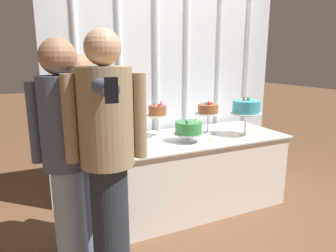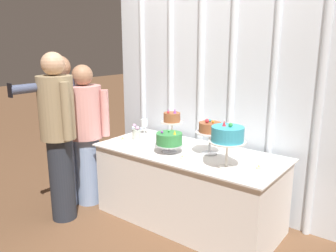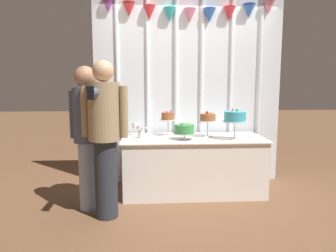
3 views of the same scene
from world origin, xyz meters
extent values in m
plane|color=brown|center=(0.00, 0.00, 0.00)|extent=(24.00, 24.00, 0.00)
cube|color=silver|center=(0.00, 0.61, 1.44)|extent=(2.67, 0.04, 2.87)
cylinder|color=silver|center=(-1.01, 0.59, 1.44)|extent=(0.06, 0.06, 2.87)
cylinder|color=silver|center=(-0.59, 0.59, 1.44)|extent=(0.06, 0.06, 2.87)
cylinder|color=silver|center=(-0.18, 0.59, 1.44)|extent=(0.07, 0.07, 2.87)
cylinder|color=silver|center=(0.18, 0.59, 1.44)|extent=(0.07, 0.07, 2.87)
cylinder|color=silver|center=(0.61, 0.59, 1.44)|extent=(0.06, 0.06, 2.87)
cylinder|color=silver|center=(1.02, 0.59, 1.44)|extent=(0.07, 0.07, 2.87)
cube|color=white|center=(0.00, 0.10, 0.36)|extent=(1.79, 0.77, 0.72)
cube|color=white|center=(0.00, 0.10, 0.73)|extent=(1.84, 0.82, 0.01)
cylinder|color=silver|center=(-0.32, 0.26, 0.74)|extent=(0.18, 0.18, 0.01)
cylinder|color=silver|center=(-0.32, 0.26, 0.85)|extent=(0.02, 0.02, 0.20)
cylinder|color=silver|center=(-0.32, 0.26, 0.95)|extent=(0.23, 0.23, 0.01)
cylinder|color=#995633|center=(-0.32, 0.26, 1.00)|extent=(0.17, 0.17, 0.10)
cone|color=purple|center=(-0.28, 0.25, 1.07)|extent=(0.03, 0.03, 0.05)
cone|color=yellow|center=(-0.31, 0.29, 1.06)|extent=(0.02, 0.02, 0.03)
cone|color=purple|center=(-0.36, 0.24, 1.07)|extent=(0.03, 0.03, 0.04)
sphere|color=#DB333D|center=(-0.32, 0.20, 1.06)|extent=(0.02, 0.02, 0.02)
cylinder|color=#B2B2B7|center=(-0.13, -0.04, 0.74)|extent=(0.14, 0.14, 0.01)
cylinder|color=#B2B2B7|center=(-0.13, -0.04, 0.78)|extent=(0.02, 0.02, 0.06)
cylinder|color=#B2B2B7|center=(-0.13, -0.04, 0.81)|extent=(0.28, 0.28, 0.01)
cylinder|color=#388E47|center=(-0.13, -0.04, 0.87)|extent=(0.25, 0.25, 0.11)
cone|color=yellow|center=(-0.06, -0.05, 0.95)|extent=(0.03, 0.03, 0.04)
sphere|color=green|center=(-0.15, -0.02, 0.94)|extent=(0.02, 0.02, 0.02)
sphere|color=purple|center=(-0.18, -0.09, 0.94)|extent=(0.03, 0.03, 0.03)
cylinder|color=silver|center=(0.20, 0.15, 0.74)|extent=(0.15, 0.15, 0.01)
cylinder|color=silver|center=(0.20, 0.15, 0.84)|extent=(0.02, 0.02, 0.19)
cylinder|color=silver|center=(0.20, 0.15, 0.95)|extent=(0.27, 0.27, 0.01)
cylinder|color=#995633|center=(0.20, 0.15, 1.00)|extent=(0.21, 0.21, 0.09)
sphere|color=orange|center=(0.24, 0.14, 1.05)|extent=(0.03, 0.03, 0.03)
sphere|color=#2DB2B7|center=(0.18, 0.18, 1.05)|extent=(0.02, 0.02, 0.02)
sphere|color=#DB333D|center=(0.19, 0.12, 1.06)|extent=(0.04, 0.04, 0.04)
cylinder|color=silver|center=(0.50, -0.08, 0.74)|extent=(0.12, 0.12, 0.01)
cylinder|color=silver|center=(0.50, -0.08, 0.85)|extent=(0.02, 0.02, 0.21)
cylinder|color=silver|center=(0.50, -0.08, 0.96)|extent=(0.31, 0.31, 0.01)
cylinder|color=#3DB2D1|center=(0.50, -0.08, 1.03)|extent=(0.27, 0.27, 0.12)
sphere|color=green|center=(0.52, -0.07, 1.11)|extent=(0.04, 0.04, 0.04)
cone|color=#DB333D|center=(0.47, -0.08, 1.11)|extent=(0.03, 0.03, 0.05)
cylinder|color=silver|center=(-0.76, 0.32, 0.74)|extent=(0.06, 0.06, 0.00)
cylinder|color=silver|center=(-0.76, 0.32, 0.78)|extent=(0.01, 0.01, 0.09)
cylinder|color=silver|center=(-0.76, 0.32, 0.87)|extent=(0.08, 0.08, 0.08)
cylinder|color=#B2C1B2|center=(-0.67, 0.10, 0.79)|extent=(0.09, 0.09, 0.11)
sphere|color=#E5C666|center=(-0.73, 0.11, 0.87)|extent=(0.03, 0.03, 0.03)
sphere|color=silver|center=(-0.67, 0.04, 0.88)|extent=(0.03, 0.03, 0.03)
sphere|color=#CC9EC6|center=(-0.71, 0.10, 0.89)|extent=(0.04, 0.04, 0.04)
sphere|color=silver|center=(-0.62, 0.12, 0.86)|extent=(0.03, 0.03, 0.03)
sphere|color=#CC9EC6|center=(-0.66, 0.09, 0.87)|extent=(0.04, 0.04, 0.04)
cylinder|color=beige|center=(-0.78, -0.01, 0.74)|extent=(0.05, 0.05, 0.01)
sphere|color=#F9CC4C|center=(-0.78, -0.01, 0.76)|extent=(0.01, 0.01, 0.01)
cylinder|color=beige|center=(0.07, -0.11, 0.74)|extent=(0.04, 0.04, 0.01)
sphere|color=#F9CC4C|center=(0.07, -0.11, 0.76)|extent=(0.01, 0.01, 0.01)
cylinder|color=beige|center=(0.73, 0.06, 0.75)|extent=(0.04, 0.04, 0.02)
sphere|color=#F9CC4C|center=(0.73, 0.06, 0.76)|extent=(0.01, 0.01, 0.01)
cylinder|color=#93ADD6|center=(-1.12, -0.22, 0.38)|extent=(0.36, 0.36, 0.75)
cylinder|color=#D6938E|center=(-1.12, -0.22, 1.04)|extent=(0.50, 0.50, 0.56)
sphere|color=#A37556|center=(-1.12, -0.22, 1.43)|extent=(0.22, 0.22, 0.22)
cube|color=#232328|center=(-1.12, -0.39, 1.06)|extent=(0.04, 0.02, 0.36)
cylinder|color=#D6938E|center=(-1.32, -0.33, 1.03)|extent=(0.08, 0.08, 0.49)
cylinder|color=#D6938E|center=(-0.93, -0.11, 1.03)|extent=(0.08, 0.08, 0.49)
cylinder|color=#93ADD6|center=(-1.27, -0.40, 0.39)|extent=(0.29, 0.29, 0.79)
cylinder|color=#4C5675|center=(-1.27, -0.40, 1.09)|extent=(0.40, 0.40, 0.61)
sphere|color=#A37556|center=(-1.27, -0.40, 1.51)|extent=(0.23, 0.23, 0.23)
cylinder|color=#4C5675|center=(-1.43, -0.31, 1.09)|extent=(0.08, 0.08, 0.54)
cylinder|color=#4C5675|center=(-1.10, -0.76, 1.36)|extent=(0.08, 0.54, 0.08)
cube|color=black|center=(-1.10, -1.02, 1.36)|extent=(0.06, 0.01, 0.12)
cylinder|color=#282D38|center=(-1.04, -0.62, 0.42)|extent=(0.28, 0.28, 0.85)
cylinder|color=#9E8966|center=(-1.04, -0.62, 1.15)|extent=(0.40, 0.40, 0.61)
sphere|color=tan|center=(-1.04, -0.62, 1.57)|extent=(0.22, 0.22, 0.22)
cylinder|color=#9E8966|center=(-1.24, -0.58, 1.15)|extent=(0.08, 0.08, 0.54)
cylinder|color=#9E8966|center=(-0.83, -0.66, 1.15)|extent=(0.08, 0.08, 0.54)
camera|label=1|loc=(-1.46, -2.42, 1.51)|focal=32.19mm
camera|label=2|loc=(1.76, -2.53, 1.76)|focal=36.73mm
camera|label=3|loc=(-0.58, -3.92, 1.46)|focal=33.69mm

